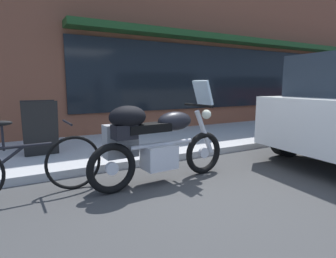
% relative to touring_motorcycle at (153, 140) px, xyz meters
% --- Properties ---
extents(ground_plane, '(80.00, 80.00, 0.00)m').
position_rel_touring_motorcycle_xyz_m(ground_plane, '(0.47, -0.60, -0.60)').
color(ground_plane, '#393939').
extents(storefront_building, '(20.24, 0.90, 6.16)m').
position_rel_touring_motorcycle_xyz_m(storefront_building, '(6.59, 3.64, 2.42)').
color(storefront_building, brown).
rests_on(storefront_building, ground_plane).
extents(touring_motorcycle, '(2.09, 0.62, 1.39)m').
position_rel_touring_motorcycle_xyz_m(touring_motorcycle, '(0.00, 0.00, 0.00)').
color(touring_motorcycle, black).
rests_on(touring_motorcycle, ground_plane).
extents(parked_bicycle, '(1.79, 0.48, 0.94)m').
position_rel_touring_motorcycle_xyz_m(parked_bicycle, '(-1.52, 0.29, -0.22)').
color(parked_bicycle, black).
rests_on(parked_bicycle, ground_plane).
extents(sandwich_board_sign, '(0.55, 0.41, 0.94)m').
position_rel_touring_motorcycle_xyz_m(sandwich_board_sign, '(-1.20, 1.92, -0.01)').
color(sandwich_board_sign, black).
rests_on(sandwich_board_sign, sidewalk_curb).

